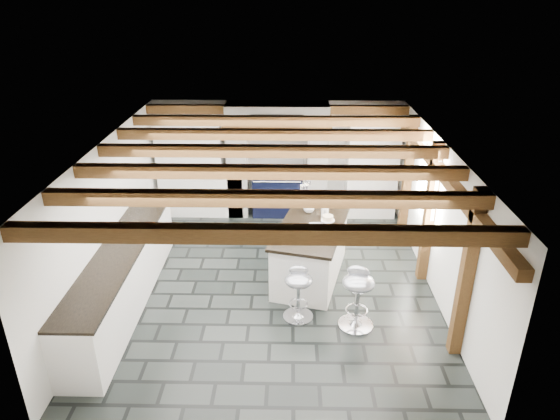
{
  "coord_description": "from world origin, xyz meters",
  "views": [
    {
      "loc": [
        0.25,
        -6.85,
        4.4
      ],
      "look_at": [
        0.1,
        0.4,
        1.1
      ],
      "focal_mm": 32.0,
      "sensor_mm": 36.0,
      "label": 1
    }
  ],
  "objects_px": {
    "kitchen_island": "(311,251)",
    "bar_stool_near": "(358,291)",
    "range_cooker": "(277,192)",
    "bar_stool_far": "(299,288)"
  },
  "relations": [
    {
      "from": "bar_stool_near",
      "to": "bar_stool_far",
      "type": "bearing_deg",
      "value": -174.36
    },
    {
      "from": "range_cooker",
      "to": "bar_stool_near",
      "type": "distance_m",
      "value": 3.96
    },
    {
      "from": "kitchen_island",
      "to": "bar_stool_near",
      "type": "xyz_separation_m",
      "value": [
        0.6,
        -1.3,
        0.09
      ]
    },
    {
      "from": "bar_stool_near",
      "to": "kitchen_island",
      "type": "bearing_deg",
      "value": 132.67
    },
    {
      "from": "range_cooker",
      "to": "bar_stool_near",
      "type": "bearing_deg",
      "value": -72.35
    },
    {
      "from": "range_cooker",
      "to": "bar_stool_far",
      "type": "relative_size",
      "value": 1.24
    },
    {
      "from": "kitchen_island",
      "to": "bar_stool_far",
      "type": "bearing_deg",
      "value": -86.66
    },
    {
      "from": "bar_stool_near",
      "to": "bar_stool_far",
      "type": "xyz_separation_m",
      "value": [
        -0.81,
        0.18,
        -0.07
      ]
    },
    {
      "from": "kitchen_island",
      "to": "bar_stool_far",
      "type": "relative_size",
      "value": 2.54
    },
    {
      "from": "kitchen_island",
      "to": "range_cooker",
      "type": "bearing_deg",
      "value": 117.68
    }
  ]
}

